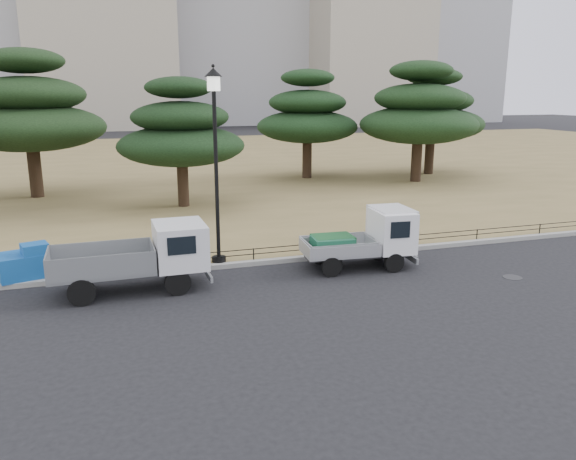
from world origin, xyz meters
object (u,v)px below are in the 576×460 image
object	(u,v)px
truck_kei_front	(366,238)
truck_kei_rear	(366,240)
street_lamp	(215,134)
truck_large	(140,255)
tarp_pile	(27,263)

from	to	relation	value
truck_kei_front	truck_kei_rear	distance (m)	0.27
street_lamp	truck_large	bearing A→B (deg)	-148.12
street_lamp	tarp_pile	xyz separation A→B (m)	(-5.99, 0.27, -3.86)
truck_kei_front	tarp_pile	bearing A→B (deg)	174.24
truck_large	truck_kei_rear	distance (m)	7.34
tarp_pile	truck_kei_front	bearing A→B (deg)	-8.95
truck_large	truck_kei_rear	size ratio (longest dim) A/B	1.19
street_lamp	tarp_pile	size ratio (longest dim) A/B	3.37
truck_kei_front	street_lamp	size ratio (longest dim) A/B	0.59
truck_kei_front	truck_kei_rear	world-z (taller)	truck_kei_front
truck_large	truck_kei_front	distance (m)	7.45
tarp_pile	street_lamp	bearing A→B (deg)	-2.56
truck_large	tarp_pile	distance (m)	3.87
truck_kei_front	street_lamp	bearing A→B (deg)	166.58
truck_large	street_lamp	distance (m)	4.59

